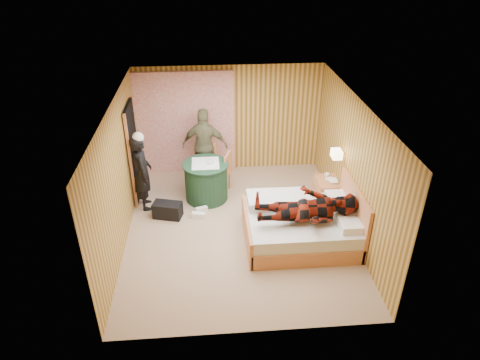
{
  "coord_description": "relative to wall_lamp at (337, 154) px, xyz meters",
  "views": [
    {
      "loc": [
        -0.51,
        -6.68,
        4.93
      ],
      "look_at": [
        0.04,
        0.04,
        1.05
      ],
      "focal_mm": 32.0,
      "sensor_mm": 36.0,
      "label": 1
    }
  ],
  "objects": [
    {
      "name": "cup_table",
      "position": [
        -2.41,
        0.64,
        -0.4
      ],
      "size": [
        0.14,
        0.14,
        0.1
      ],
      "primitive_type": "imported",
      "rotation": [
        0.0,
        0.0,
        -0.12
      ],
      "color": "white",
      "rests_on": "round_table"
    },
    {
      "name": "floor",
      "position": [
        -1.92,
        -0.45,
        -1.3
      ],
      "size": [
        4.2,
        5.0,
        0.01
      ],
      "primitive_type": "cube",
      "color": "tan",
      "rests_on": "ground"
    },
    {
      "name": "wall_lamp",
      "position": [
        0.0,
        0.0,
        0.0
      ],
      "size": [
        0.26,
        0.24,
        0.16
      ],
      "color": "gold",
      "rests_on": "wall_right"
    },
    {
      "name": "woman_standing",
      "position": [
        -3.77,
        0.48,
        -0.5
      ],
      "size": [
        0.49,
        0.64,
        1.59
      ],
      "primitive_type": "imported",
      "rotation": [
        0.0,
        0.0,
        1.77
      ],
      "color": "black",
      "rests_on": "floor"
    },
    {
      "name": "man_at_table",
      "position": [
        -2.51,
        1.49,
        -0.44
      ],
      "size": [
        1.07,
        0.58,
        1.72
      ],
      "primitive_type": "imported",
      "rotation": [
        0.0,
        0.0,
        2.97
      ],
      "color": "#6D6B49",
      "rests_on": "floor"
    },
    {
      "name": "wall_left",
      "position": [
        -4.02,
        -0.45,
        -0.05
      ],
      "size": [
        0.02,
        5.0,
        2.5
      ],
      "primitive_type": "cube",
      "color": "#D5A751",
      "rests_on": "floor"
    },
    {
      "name": "wall_right",
      "position": [
        0.18,
        -0.45,
        -0.05
      ],
      "size": [
        0.02,
        5.0,
        2.5
      ],
      "primitive_type": "cube",
      "color": "#D5A751",
      "rests_on": "floor"
    },
    {
      "name": "curtain",
      "position": [
        -2.92,
        1.98,
        -0.1
      ],
      "size": [
        2.2,
        0.08,
        2.4
      ],
      "primitive_type": "cube",
      "color": "silver",
      "rests_on": "floor"
    },
    {
      "name": "cup_nightstand",
      "position": [
        -0.04,
        0.33,
        -0.65
      ],
      "size": [
        0.12,
        0.12,
        0.09
      ],
      "primitive_type": "imported",
      "rotation": [
        0.0,
        0.0,
        -0.22
      ],
      "color": "white",
      "rests_on": "nightstand"
    },
    {
      "name": "wall_back",
      "position": [
        -1.92,
        2.05,
        -0.05
      ],
      "size": [
        4.2,
        0.02,
        2.5
      ],
      "primitive_type": "cube",
      "color": "#D5A751",
      "rests_on": "floor"
    },
    {
      "name": "man_on_bed",
      "position": [
        -0.77,
        -1.11,
        -0.33
      ],
      "size": [
        0.86,
        0.67,
        1.77
      ],
      "primitive_type": "imported",
      "rotation": [
        0.0,
        1.57,
        0.0
      ],
      "color": "maroon",
      "rests_on": "bed"
    },
    {
      "name": "ceiling",
      "position": [
        -1.92,
        -0.45,
        1.2
      ],
      "size": [
        4.2,
        5.0,
        0.01
      ],
      "primitive_type": "cube",
      "color": "white",
      "rests_on": "wall_back"
    },
    {
      "name": "duffel_bag",
      "position": [
        -3.3,
        0.05,
        -1.14
      ],
      "size": [
        0.62,
        0.43,
        0.32
      ],
      "primitive_type": "cube",
      "rotation": [
        0.0,
        0.0,
        -0.26
      ],
      "color": "black",
      "rests_on": "floor"
    },
    {
      "name": "book_lower",
      "position": [
        -0.04,
        0.15,
        -0.68
      ],
      "size": [
        0.26,
        0.28,
        0.02
      ],
      "primitive_type": "imported",
      "rotation": [
        0.0,
        0.0,
        0.55
      ],
      "color": "white",
      "rests_on": "nightstand"
    },
    {
      "name": "round_table",
      "position": [
        -2.51,
        0.69,
        -0.87
      ],
      "size": [
        0.96,
        0.96,
        0.85
      ],
      "color": "#1F4327",
      "rests_on": "floor"
    },
    {
      "name": "doorway",
      "position": [
        -3.98,
        0.95,
        -0.28
      ],
      "size": [
        0.06,
        0.9,
        2.05
      ],
      "primitive_type": "cube",
      "color": "black",
      "rests_on": "floor"
    },
    {
      "name": "sneaker_right",
      "position": [
        -2.63,
        0.17,
        -1.25
      ],
      "size": [
        0.26,
        0.16,
        0.11
      ],
      "primitive_type": "cube",
      "rotation": [
        0.0,
        0.0,
        0.3
      ],
      "color": "white",
      "rests_on": "floor"
    },
    {
      "name": "bed",
      "position": [
        -0.8,
        -0.88,
        -0.99
      ],
      "size": [
        1.99,
        1.56,
        1.07
      ],
      "color": "#E88F5F",
      "rests_on": "floor"
    },
    {
      "name": "sneaker_left",
      "position": [
        -2.69,
        -0.04,
        -1.24
      ],
      "size": [
        0.28,
        0.17,
        0.12
      ],
      "primitive_type": "cube",
      "rotation": [
        0.0,
        0.0,
        -0.26
      ],
      "color": "white",
      "rests_on": "floor"
    },
    {
      "name": "book_upper",
      "position": [
        -0.04,
        0.15,
        -0.66
      ],
      "size": [
        0.18,
        0.23,
        0.02
      ],
      "primitive_type": "imported",
      "rotation": [
        0.0,
        0.0,
        -0.06
      ],
      "color": "white",
      "rests_on": "nightstand"
    },
    {
      "name": "chair_near",
      "position": [
        -2.14,
        0.93,
        -0.75
      ],
      "size": [
        0.55,
        0.55,
        0.94
      ],
      "rotation": [
        0.0,
        0.0,
        -1.92
      ],
      "color": "#E88F5F",
      "rests_on": "floor"
    },
    {
      "name": "nightstand",
      "position": [
        -0.04,
        0.2,
        -0.99
      ],
      "size": [
        0.46,
        0.63,
        0.6
      ],
      "color": "#E88F5F",
      "rests_on": "floor"
    },
    {
      "name": "chair_far",
      "position": [
        -2.49,
        1.44,
        -0.76
      ],
      "size": [
        0.52,
        0.52,
        0.93
      ],
      "rotation": [
        0.0,
        0.0,
        -0.29
      ],
      "color": "#E88F5F",
      "rests_on": "floor"
    }
  ]
}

